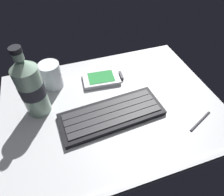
% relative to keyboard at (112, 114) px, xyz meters
% --- Properties ---
extents(ground_plane, '(0.64, 0.48, 0.03)m').
position_rel_keyboard_xyz_m(ground_plane, '(0.01, 0.04, -0.02)').
color(ground_plane, '#B7BABC').
extents(keyboard, '(0.30, 0.13, 0.02)m').
position_rel_keyboard_xyz_m(keyboard, '(0.00, 0.00, 0.00)').
color(keyboard, black).
rests_on(keyboard, ground_plane).
extents(handheld_device, '(0.13, 0.09, 0.02)m').
position_rel_keyboard_xyz_m(handheld_device, '(0.02, 0.15, -0.00)').
color(handheld_device, silver).
rests_on(handheld_device, ground_plane).
extents(juice_cup, '(0.06, 0.06, 0.09)m').
position_rel_keyboard_xyz_m(juice_cup, '(-0.14, 0.18, 0.03)').
color(juice_cup, silver).
rests_on(juice_cup, ground_plane).
extents(water_bottle, '(0.07, 0.07, 0.21)m').
position_rel_keyboard_xyz_m(water_bottle, '(-0.19, 0.09, 0.08)').
color(water_bottle, '#9EC1A8').
rests_on(water_bottle, ground_plane).
extents(stylus_pen, '(0.09, 0.04, 0.01)m').
position_rel_keyboard_xyz_m(stylus_pen, '(0.23, -0.10, -0.00)').
color(stylus_pen, '#26262B').
rests_on(stylus_pen, ground_plane).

